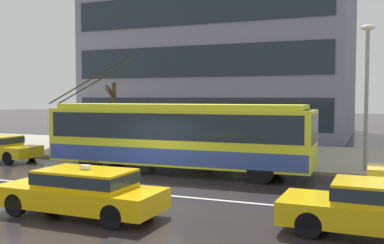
{
  "coord_description": "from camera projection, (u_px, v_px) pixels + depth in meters",
  "views": [
    {
      "loc": [
        7.91,
        -14.34,
        3.23
      ],
      "look_at": [
        0.72,
        3.18,
        2.17
      ],
      "focal_mm": 41.87,
      "sensor_mm": 36.0,
      "label": 1
    }
  ],
  "objects": [
    {
      "name": "pedestrian_walking_past",
      "position": [
        153.0,
        124.0,
        23.47
      ],
      "size": [
        1.23,
        1.23,
        2.05
      ],
      "color": "#242C4D",
      "rests_on": "sidewalk_slab"
    },
    {
      "name": "street_tree_bare",
      "position": [
        114.0,
        112.0,
        25.98
      ],
      "size": [
        1.42,
        1.88,
        3.95
      ],
      "color": "#4C3D23",
      "rests_on": "sidewalk_slab"
    },
    {
      "name": "taxi_oncoming_near",
      "position": [
        82.0,
        190.0,
        12.19
      ],
      "size": [
        4.69,
        1.8,
        1.39
      ],
      "color": "yellow",
      "rests_on": "ground_plane"
    },
    {
      "name": "taxi_oncoming_far",
      "position": [
        384.0,
        207.0,
        10.31
      ],
      "size": [
        4.61,
        1.89,
        1.39
      ],
      "color": "gold",
      "rests_on": "ground_plane"
    },
    {
      "name": "bus_shelter",
      "position": [
        202.0,
        120.0,
        22.47
      ],
      "size": [
        4.09,
        1.82,
        2.57
      ],
      "color": "gray",
      "rests_on": "sidewalk_slab"
    },
    {
      "name": "office_tower_corner_left",
      "position": [
        228.0,
        3.0,
        39.25
      ],
      "size": [
        21.01,
        16.17,
        23.01
      ],
      "color": "gray",
      "rests_on": "ground_plane"
    },
    {
      "name": "crosswalk_stripe_edge_near",
      "position": [
        354.0,
        194.0,
        14.85
      ],
      "size": [
        0.44,
        4.4,
        0.01
      ],
      "primitive_type": "cube",
      "color": "beige",
      "rests_on": "ground_plane"
    },
    {
      "name": "pedestrian_at_shelter",
      "position": [
        211.0,
        127.0,
        22.56
      ],
      "size": [
        1.5,
        1.5,
        1.96
      ],
      "color": "navy",
      "rests_on": "sidewalk_slab"
    },
    {
      "name": "ground_plane",
      "position": [
        141.0,
        185.0,
        16.42
      ],
      "size": [
        160.0,
        160.0,
        0.0
      ],
      "primitive_type": "plane",
      "color": "#272225"
    },
    {
      "name": "pedestrian_approaching_curb",
      "position": [
        114.0,
        128.0,
        22.62
      ],
      "size": [
        1.05,
        1.05,
        1.96
      ],
      "color": "navy",
      "rests_on": "sidewalk_slab"
    },
    {
      "name": "crosswalk_stripe_inner_a",
      "position": [
        384.0,
        197.0,
        14.51
      ],
      "size": [
        0.44,
        4.4,
        0.01
      ],
      "primitive_type": "cube",
      "color": "beige",
      "rests_on": "ground_plane"
    },
    {
      "name": "lane_centre_line",
      "position": [
        124.0,
        191.0,
        15.31
      ],
      "size": [
        72.0,
        0.14,
        0.01
      ],
      "primitive_type": "cube",
      "color": "silver",
      "rests_on": "ground_plane"
    },
    {
      "name": "sidewalk_slab",
      "position": [
        223.0,
        153.0,
        25.29
      ],
      "size": [
        80.0,
        10.0,
        0.14
      ],
      "primitive_type": "cube",
      "color": "gray",
      "rests_on": "ground_plane"
    },
    {
      "name": "trolleybus",
      "position": [
        178.0,
        135.0,
        19.06
      ],
      "size": [
        12.11,
        2.75,
        4.92
      ],
      "color": "yellow",
      "rests_on": "ground_plane"
    },
    {
      "name": "street_lamp",
      "position": [
        367.0,
        84.0,
        18.63
      ],
      "size": [
        0.6,
        0.32,
        6.09
      ],
      "color": "gray",
      "rests_on": "sidewalk_slab"
    }
  ]
}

